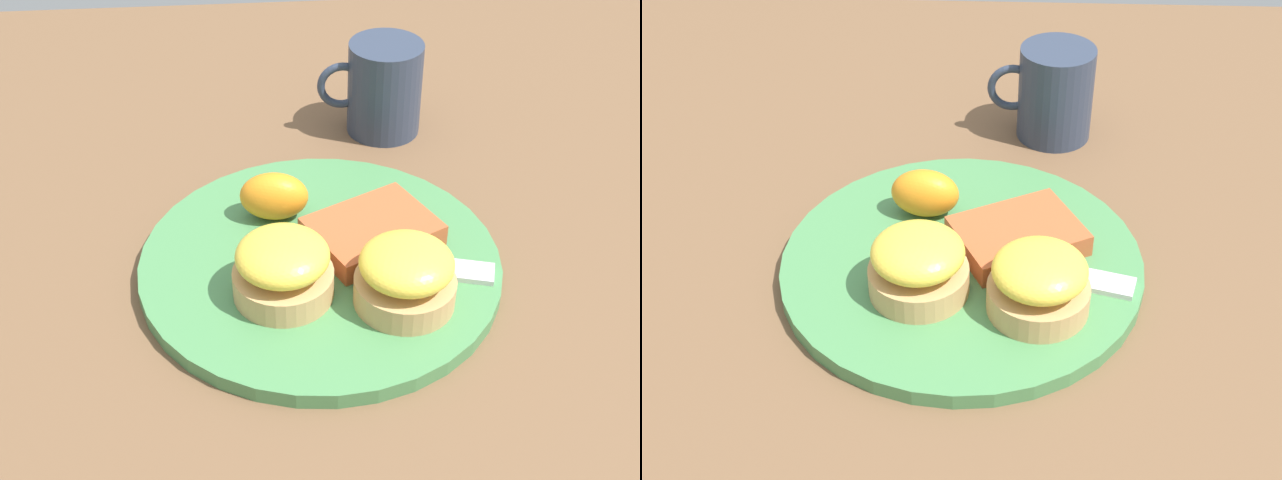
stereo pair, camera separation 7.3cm
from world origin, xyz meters
TOP-DOWN VIEW (x-y plane):
  - ground_plane at (0.00, 0.00)m, footprint 1.10×1.10m
  - plate at (0.00, 0.00)m, footprint 0.30×0.30m
  - sandwich_benedict_left at (0.03, 0.04)m, footprint 0.08×0.08m
  - sandwich_benedict_right at (-0.06, 0.06)m, footprint 0.08×0.08m
  - hashbrown_patty at (-0.05, -0.02)m, footprint 0.13×0.11m
  - orange_wedge at (0.04, -0.06)m, footprint 0.06×0.04m
  - fork at (-0.06, 0.01)m, footprint 0.19×0.07m
  - cup at (-0.08, -0.22)m, footprint 0.11×0.08m

SIDE VIEW (x-z plane):
  - ground_plane at x=0.00m, z-range 0.00..0.00m
  - plate at x=0.00m, z-range 0.00..0.01m
  - fork at x=-0.06m, z-range 0.01..0.02m
  - hashbrown_patty at x=-0.05m, z-range 0.01..0.03m
  - orange_wedge at x=0.04m, z-range 0.01..0.06m
  - sandwich_benedict_left at x=0.03m, z-range 0.01..0.07m
  - sandwich_benedict_right at x=-0.06m, z-range 0.01..0.07m
  - cup at x=-0.08m, z-range 0.00..0.10m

